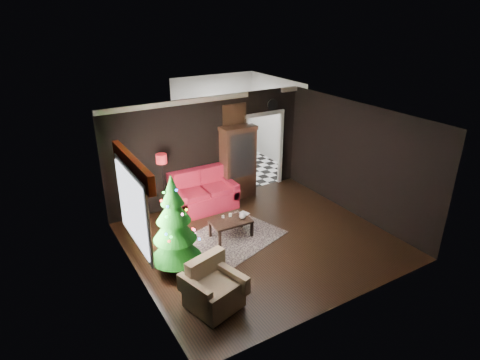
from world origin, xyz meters
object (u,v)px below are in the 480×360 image
teapot (242,216)px  wall_clock (272,105)px  coffee_table (231,228)px  christmas_tree (174,224)px  curio_cabinet (238,164)px  floor_lamp (164,187)px  armchair (214,286)px  loveseat (204,191)px  kitchen_table (233,163)px

teapot → wall_clock: wall_clock is taller
coffee_table → christmas_tree: bearing=-160.4°
curio_cabinet → floor_lamp: curio_cabinet is taller
teapot → armchair: bearing=-132.4°
curio_cabinet → armchair: (-2.65, -3.68, -0.49)m
loveseat → curio_cabinet: size_ratio=0.89×
teapot → kitchen_table: bearing=63.7°
christmas_tree → kitchen_table: (3.43, 3.77, -0.67)m
loveseat → floor_lamp: floor_lamp is taller
wall_clock → curio_cabinet: bearing=-171.5°
armchair → coffee_table: size_ratio=0.95×
curio_cabinet → christmas_tree: size_ratio=1.00×
loveseat → kitchen_table: size_ratio=2.27×
floor_lamp → armchair: floor_lamp is taller
wall_clock → teapot: bearing=-137.0°
loveseat → armchair: bearing=-113.4°
kitchen_table → teapot: bearing=-116.3°
curio_cabinet → kitchen_table: 1.67m
teapot → wall_clock: bearing=43.0°
christmas_tree → armchair: (0.13, -1.34, -0.59)m
kitchen_table → armchair: bearing=-122.8°
floor_lamp → christmas_tree: 2.28m
floor_lamp → kitchen_table: 3.27m
armchair → wall_clock: size_ratio=2.67×
armchair → coffee_table: (1.41, 1.89, -0.25)m
loveseat → coffee_table: (-0.09, -1.57, -0.29)m
loveseat → curio_cabinet: bearing=10.8°
wall_clock → armchair: bearing=-134.9°
curio_cabinet → teapot: size_ratio=11.07×
wall_clock → kitchen_table: size_ratio=0.43×
christmas_tree → wall_clock: (3.98, 2.52, 1.33)m
floor_lamp → coffee_table: (0.94, -1.63, -0.62)m
coffee_table → teapot: teapot is taller
armchair → curio_cabinet: bearing=38.6°
loveseat → coffee_table: bearing=-93.1°
loveseat → curio_cabinet: curio_cabinet is taller
wall_clock → kitchen_table: (-0.55, 1.25, -2.00)m
coffee_table → curio_cabinet: bearing=55.3°
christmas_tree → armchair: bearing=-84.4°
kitchen_table → wall_clock: bearing=-66.3°
curio_cabinet → coffee_table: 2.29m
loveseat → kitchen_table: loveseat is taller
curio_cabinet → christmas_tree: 3.63m
floor_lamp → kitchen_table: floor_lamp is taller
christmas_tree → teapot: christmas_tree is taller
coffee_table → wall_clock: wall_clock is taller
loveseat → coffee_table: size_ratio=1.89×
loveseat → christmas_tree: (-1.63, -2.12, 0.55)m
wall_clock → christmas_tree: bearing=-147.7°
loveseat → teapot: bearing=-83.6°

